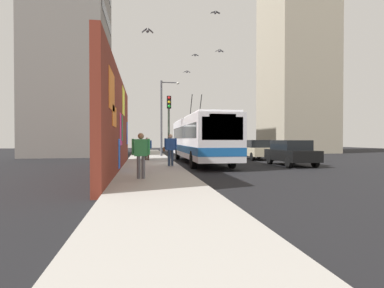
% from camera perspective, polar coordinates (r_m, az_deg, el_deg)
% --- Properties ---
extents(ground_plane, '(80.00, 80.00, 0.00)m').
position_cam_1_polar(ground_plane, '(19.91, -2.90, -3.85)').
color(ground_plane, black).
extents(sidewalk_slab, '(48.00, 3.20, 0.15)m').
position_cam_1_polar(sidewalk_slab, '(19.80, -7.52, -3.67)').
color(sidewalk_slab, '#ADA8A0').
rests_on(sidewalk_slab, ground_plane).
extents(graffiti_wall, '(15.12, 0.32, 4.84)m').
position_cam_1_polar(graffiti_wall, '(16.35, -13.37, 3.59)').
color(graffiti_wall, maroon).
rests_on(graffiti_wall, ground_plane).
extents(building_far_left, '(9.51, 7.08, 21.43)m').
position_cam_1_polar(building_far_left, '(34.95, -21.19, 15.87)').
color(building_far_left, gray).
rests_on(building_far_left, ground_plane).
extents(building_far_right, '(8.77, 7.16, 21.03)m').
position_cam_1_polar(building_far_right, '(42.64, 18.36, 12.85)').
color(building_far_right, '#9E937F').
rests_on(building_far_right, ground_plane).
extents(city_bus, '(12.47, 2.50, 4.91)m').
position_cam_1_polar(city_bus, '(21.55, 1.45, 1.16)').
color(city_bus, silver).
rests_on(city_bus, ground_plane).
extents(parked_car_black, '(4.13, 1.86, 1.58)m').
position_cam_1_polar(parked_car_black, '(20.37, 17.56, -1.44)').
color(parked_car_black, black).
rests_on(parked_car_black, ground_plane).
extents(parked_car_champagne, '(4.20, 1.81, 1.58)m').
position_cam_1_polar(parked_car_champagne, '(25.96, 11.56, -0.92)').
color(parked_car_champagne, '#C6B793').
rests_on(parked_car_champagne, ground_plane).
extents(parked_car_navy, '(4.47, 1.83, 1.58)m').
position_cam_1_polar(parked_car_navy, '(31.81, 7.66, -0.58)').
color(parked_car_navy, navy).
rests_on(parked_car_navy, ground_plane).
extents(parked_car_white, '(4.15, 1.77, 1.58)m').
position_cam_1_polar(parked_car_white, '(37.74, 4.99, -0.35)').
color(parked_car_white, white).
rests_on(parked_car_white, ground_plane).
extents(pedestrian_midblock, '(0.22, 0.73, 1.61)m').
position_cam_1_polar(pedestrian_midblock, '(22.55, -8.21, -0.54)').
color(pedestrian_midblock, '#3F3326').
rests_on(pedestrian_midblock, sidewalk_slab).
extents(pedestrian_near_wall, '(0.23, 0.69, 1.73)m').
position_cam_1_polar(pedestrian_near_wall, '(12.03, -9.28, -1.38)').
color(pedestrian_near_wall, '#595960').
rests_on(pedestrian_near_wall, sidewalk_slab).
extents(pedestrian_at_curb, '(0.24, 0.78, 1.77)m').
position_cam_1_polar(pedestrian_at_curb, '(17.58, -3.95, -0.56)').
color(pedestrian_at_curb, '#2D3F59').
rests_on(pedestrian_at_curb, sidewalk_slab).
extents(traffic_light, '(0.49, 0.28, 4.42)m').
position_cam_1_polar(traffic_light, '(21.20, -4.23, 4.85)').
color(traffic_light, '#2D382D').
rests_on(traffic_light, sidewalk_slab).
extents(street_lamp, '(0.44, 1.72, 6.71)m').
position_cam_1_polar(street_lamp, '(28.16, -5.22, 5.67)').
color(street_lamp, '#4C4C51').
rests_on(street_lamp, sidewalk_slab).
extents(flying_pigeons, '(10.13, 5.05, 2.62)m').
position_cam_1_polar(flying_pigeons, '(20.91, 0.53, 17.19)').
color(flying_pigeons, slate).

